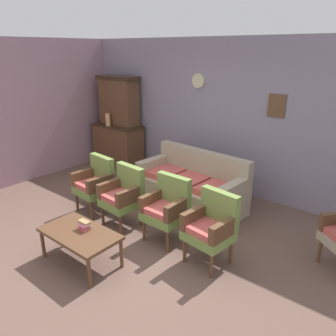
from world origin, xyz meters
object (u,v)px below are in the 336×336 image
Objects in this scene: armchair_near_cabinet at (211,225)px; coffee_table at (80,235)px; armchair_near_couch_end at (123,194)px; side_cabinet at (118,145)px; armchair_row_middle at (95,182)px; armchair_by_doorway at (167,206)px; book_stack_on_table at (85,225)px; floral_couch at (192,187)px; vase_on_cabinet at (108,120)px.

coffee_table is (-1.22, -1.02, -0.12)m from armchair_near_cabinet.
armchair_near_cabinet is (1.49, 0.04, 0.00)m from armchair_near_couch_end.
armchair_near_couch_end is 1.49m from armchair_near_cabinet.
armchair_row_middle is (1.37, -1.77, 0.03)m from side_cabinet.
armchair_by_doorway is 1.11m from book_stack_on_table.
armchair_by_doorway is 1.18m from coffee_table.
floral_couch reaches higher than book_stack_on_table.
vase_on_cabinet reaches higher than armchair_near_cabinet.
floral_couch and armchair_near_couch_end have the same top height.
armchair_row_middle is 0.68m from armchair_near_couch_end.
armchair_by_doorway is 0.90× the size of coffee_table.
side_cabinet is 7.19× the size of book_stack_on_table.
armchair_near_cabinet is (3.54, -1.77, 0.03)m from side_cabinet.
armchair_near_couch_end is 1.03m from coffee_table.
armchair_near_cabinet is 1.60m from coffee_table.
floral_couch is 2.09× the size of armchair_by_doorway.
armchair_near_cabinet reaches higher than coffee_table.
side_cabinet reaches higher than armchair_near_cabinet.
armchair_row_middle and armchair_by_doorway have the same top height.
armchair_near_couch_end is at bearing -173.37° from armchair_by_doorway.
vase_on_cabinet is 3.98m from armchair_near_cabinet.
floral_couch is at bearing 86.20° from book_stack_on_table.
armchair_by_doorway is at bearing 64.00° from book_stack_on_table.
coffee_table is (-0.49, -1.07, -0.12)m from armchair_by_doorway.
vase_on_cabinet is at bearing 133.57° from book_stack_on_table.
book_stack_on_table is (0.27, -0.91, -0.02)m from armchair_near_couch_end.
vase_on_cabinet is at bearing 170.13° from floral_couch.
coffee_table is (0.27, -0.98, -0.12)m from armchair_near_couch_end.
book_stack_on_table is at bearing -73.29° from armchair_near_couch_end.
vase_on_cabinet reaches higher than floral_couch.
floral_couch is at bearing 86.26° from coffee_table.
book_stack_on_table is (-0.14, -2.08, 0.15)m from floral_couch.
side_cabinet is 4.34× the size of vase_on_cabinet.
coffee_table is (0.95, -1.02, -0.12)m from armchair_row_middle.
book_stack_on_table is at bearing -44.80° from armchair_row_middle.
armchair_near_couch_end is 0.95m from book_stack_on_table.
coffee_table is (-0.14, -2.16, 0.05)m from floral_couch.
vase_on_cabinet reaches higher than coffee_table.
armchair_near_cabinet is (1.08, -1.14, 0.17)m from floral_couch.
armchair_row_middle is at bearing 176.98° from armchair_near_couch_end.
side_cabinet reaches higher than floral_couch.
side_cabinet is at bearing 127.79° from armchair_row_middle.
book_stack_on_table is at bearing 87.86° from coffee_table.
floral_couch is at bearing -9.87° from vase_on_cabinet.
armchair_row_middle is 2.17m from armchair_near_cabinet.
armchair_row_middle reaches higher than book_stack_on_table.
armchair_near_couch_end is at bearing -109.27° from floral_couch.
vase_on_cabinet is 2.68m from floral_couch.
coffee_table is at bearing -47.18° from armchair_row_middle.
floral_couch is 2.16m from coffee_table.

